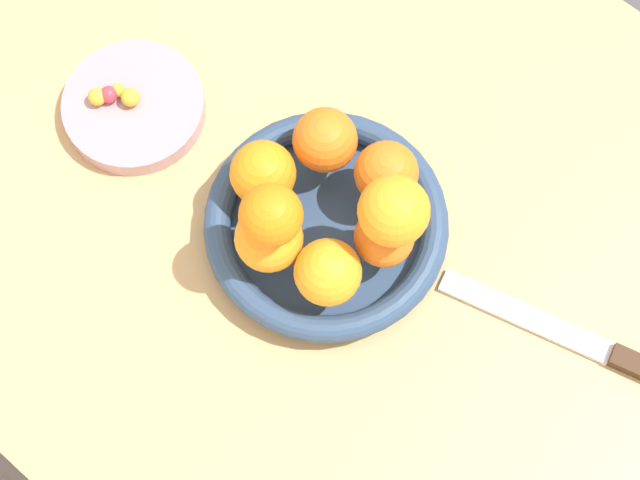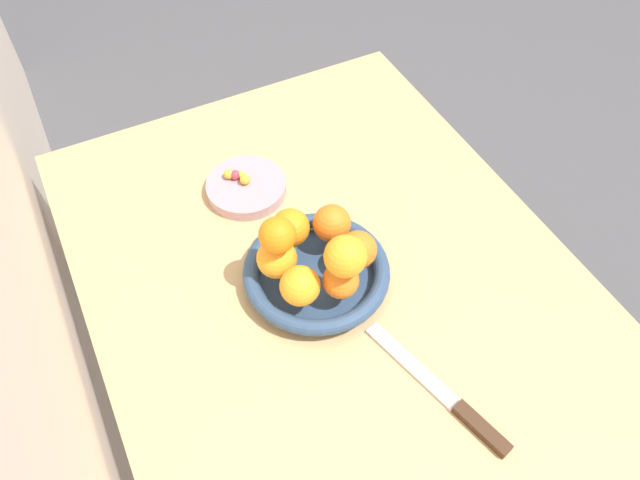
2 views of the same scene
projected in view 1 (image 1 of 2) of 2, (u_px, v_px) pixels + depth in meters
ground_plane at (357, 390)px, 1.65m from camera, size 6.00×6.00×0.00m
dining_table at (379, 272)px, 1.04m from camera, size 1.10×0.76×0.74m
fruit_bowl at (326, 225)px, 0.94m from camera, size 0.23×0.23×0.04m
candy_dish at (134, 107)px, 0.99m from camera, size 0.14×0.14×0.02m
orange_0 at (325, 140)px, 0.91m from camera, size 0.06×0.06×0.06m
orange_1 at (263, 173)px, 0.90m from camera, size 0.06×0.06×0.06m
orange_2 at (269, 238)px, 0.88m from camera, size 0.06×0.06×0.06m
orange_3 at (328, 272)px, 0.87m from camera, size 0.06×0.06×0.06m
orange_4 at (384, 237)px, 0.88m from camera, size 0.06×0.06×0.06m
orange_5 at (386, 173)px, 0.90m from camera, size 0.06×0.06×0.06m
orange_6 at (271, 215)px, 0.82m from camera, size 0.06×0.06×0.06m
orange_7 at (394, 211)px, 0.83m from camera, size 0.06×0.06×0.06m
candy_ball_0 at (111, 94)px, 0.97m from camera, size 0.01×0.01×0.01m
candy_ball_1 at (109, 95)px, 0.97m from camera, size 0.02×0.02×0.02m
candy_ball_2 at (97, 97)px, 0.97m from camera, size 0.02×0.02×0.02m
candy_ball_3 at (130, 97)px, 0.97m from camera, size 0.02×0.02×0.02m
candy_ball_4 at (118, 90)px, 0.98m from camera, size 0.01×0.01×0.01m
knife at (594, 347)px, 0.91m from camera, size 0.26×0.09×0.01m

